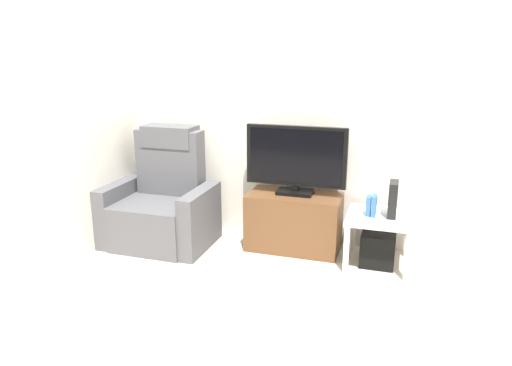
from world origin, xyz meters
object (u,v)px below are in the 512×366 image
tv_stand (294,222)px  subwoofer_box (378,249)px  television (296,159)px  game_console (393,199)px  book_leftmost (368,206)px  side_table (380,223)px  book_middle (374,206)px  recliner_armchair (162,204)px

tv_stand → subwoofer_box: tv_stand is taller
tv_stand → television: (0.00, 0.02, 0.58)m
subwoofer_box → game_console: bearing=6.3°
book_leftmost → side_table: bearing=11.3°
game_console → book_middle: bearing=-168.3°
tv_stand → subwoofer_box: 0.78m
side_table → subwoofer_box: size_ratio=1.92×
recliner_armchair → game_console: (2.08, 0.09, 0.22)m
side_table → game_console: game_console is taller
book_leftmost → recliner_armchair: bearing=-178.0°
tv_stand → game_console: 0.91m
tv_stand → game_console: game_console is taller
television → book_leftmost: television is taller
book_middle → side_table: bearing=20.0°
subwoofer_box → book_middle: size_ratio=1.63×
television → book_leftmost: size_ratio=5.50×
recliner_armchair → side_table: (1.99, 0.08, -0.00)m
book_middle → game_console: (0.14, 0.03, 0.06)m
tv_stand → subwoofer_box: (0.76, -0.11, -0.12)m
tv_stand → side_table: size_ratio=1.54×
television → book_middle: 0.79m
tv_stand → game_console: size_ratio=2.84×
television → game_console: television is taller
recliner_armchair → book_middle: (1.93, 0.06, 0.15)m
subwoofer_box → book_leftmost: book_leftmost is taller
side_table → game_console: 0.23m
recliner_armchair → book_leftmost: recliner_armchair is taller
book_middle → game_console: 0.16m
tv_stand → side_table: (0.76, -0.11, 0.11)m
television → game_console: bearing=-8.0°
television → recliner_armchair: (-1.23, -0.21, -0.47)m
side_table → book_leftmost: (-0.10, -0.02, 0.15)m
side_table → book_middle: bearing=-160.0°
book_leftmost → game_console: (0.19, 0.03, 0.07)m
side_table → game_console: bearing=6.3°
television → subwoofer_box: (0.76, -0.13, -0.70)m
television → recliner_armchair: bearing=-170.2°
side_table → book_middle: book_middle is taller
television → recliner_armchair: 1.33m
subwoofer_box → book_leftmost: size_ratio=1.73×
television → side_table: bearing=-9.6°
recliner_armchair → book_leftmost: bearing=2.7°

